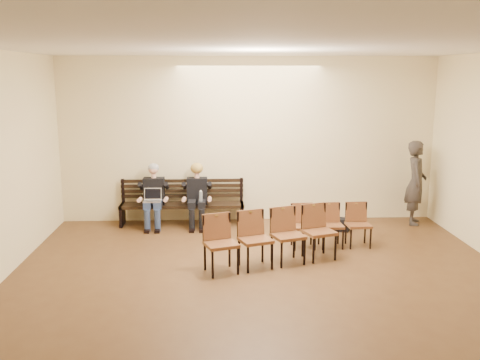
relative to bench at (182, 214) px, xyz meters
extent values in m
plane|color=brown|center=(1.42, -4.65, -0.23)|extent=(10.00, 10.00, 0.00)
cube|color=#F6E9B0|center=(1.42, 0.35, 1.52)|extent=(8.00, 0.02, 3.50)
cube|color=white|center=(1.42, -4.65, 3.27)|extent=(8.00, 10.00, 0.02)
cube|color=black|center=(0.00, 0.00, 0.00)|extent=(2.60, 0.90, 0.45)
cube|color=silver|center=(-0.58, -0.34, 0.36)|extent=(0.39, 0.33, 0.26)
cylinder|color=silver|center=(0.41, -0.35, 0.34)|extent=(0.08, 0.08, 0.23)
cube|color=black|center=(3.24, -0.61, -0.10)|extent=(0.42, 0.36, 0.26)
imported|color=#36302C|center=(4.92, -0.15, 0.80)|extent=(0.68, 0.85, 2.04)
cube|color=brown|center=(2.82, -1.63, 0.18)|extent=(1.47, 0.50, 0.81)
cube|color=brown|center=(1.64, -2.52, 0.24)|extent=(2.32, 1.23, 0.94)
camera|label=1|loc=(0.73, -10.97, 2.93)|focal=40.00mm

